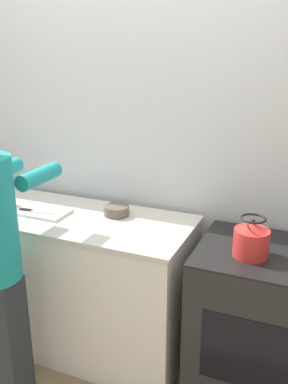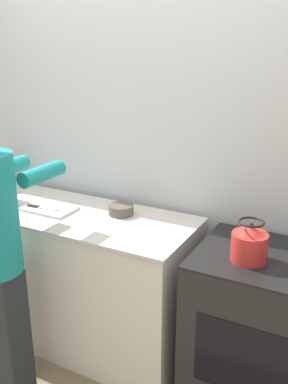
# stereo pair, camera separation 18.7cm
# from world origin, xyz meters

# --- Properties ---
(ground_plane) EXTENTS (12.00, 12.00, 0.00)m
(ground_plane) POSITION_xyz_m (0.00, 0.00, 0.00)
(ground_plane) COLOR #7A664C
(wall_back) EXTENTS (8.00, 0.05, 2.60)m
(wall_back) POSITION_xyz_m (0.00, 0.68, 1.30)
(wall_back) COLOR silver
(wall_back) RESTS_ON ground_plane
(counter) EXTENTS (1.69, 0.63, 0.92)m
(counter) POSITION_xyz_m (-0.40, 0.30, 0.46)
(counter) COLOR silver
(counter) RESTS_ON ground_plane
(oven) EXTENTS (0.71, 0.62, 0.91)m
(oven) POSITION_xyz_m (0.87, 0.31, 0.45)
(oven) COLOR black
(oven) RESTS_ON ground_plane
(cutting_board) EXTENTS (0.32, 0.21, 0.02)m
(cutting_board) POSITION_xyz_m (-0.49, 0.26, 0.93)
(cutting_board) COLOR silver
(cutting_board) RESTS_ON counter
(knife) EXTENTS (0.23, 0.05, 0.01)m
(knife) POSITION_xyz_m (-0.52, 0.23, 0.94)
(knife) COLOR silver
(knife) RESTS_ON cutting_board
(kettle) EXTENTS (0.18, 0.18, 0.21)m
(kettle) POSITION_xyz_m (0.79, 0.23, 0.99)
(kettle) COLOR red
(kettle) RESTS_ON oven
(bowl_prep) EXTENTS (0.16, 0.16, 0.06)m
(bowl_prep) POSITION_xyz_m (-0.05, 0.41, 0.95)
(bowl_prep) COLOR brown
(bowl_prep) RESTS_ON counter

